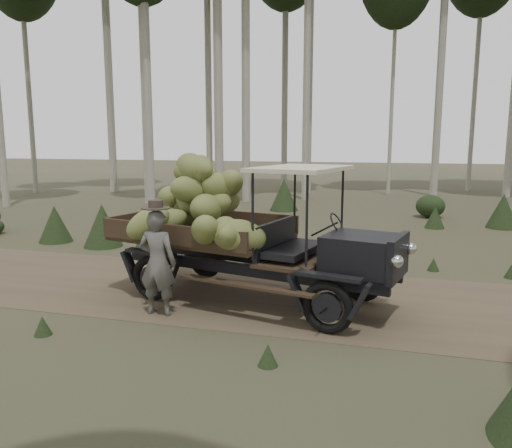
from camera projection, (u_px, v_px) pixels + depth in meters
name	position (u px, v px, depth m)	size (l,w,h in m)	color
ground	(293.00, 297.00, 9.42)	(120.00, 120.00, 0.00)	#473D2B
dirt_track	(293.00, 297.00, 9.42)	(70.00, 4.00, 0.01)	brown
banana_truck	(221.00, 214.00, 9.13)	(5.66, 3.04, 2.76)	black
farmer	(158.00, 261.00, 8.33)	(0.66, 0.48, 1.95)	#52504B
undergrowth	(322.00, 252.00, 10.90)	(23.44, 22.92, 1.38)	#233319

